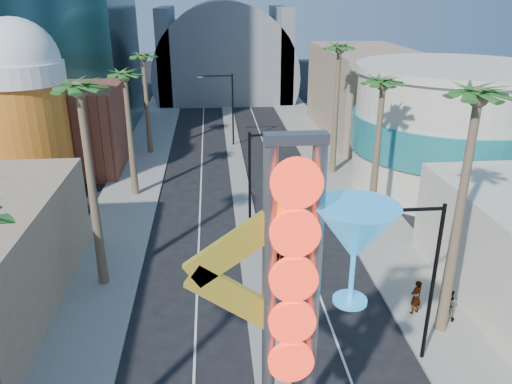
# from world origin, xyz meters

# --- Properties ---
(sidewalk_west) EXTENTS (5.00, 100.00, 0.15)m
(sidewalk_west) POSITION_xyz_m (-9.50, 35.00, 0.07)
(sidewalk_west) COLOR gray
(sidewalk_west) RESTS_ON ground
(sidewalk_east) EXTENTS (5.00, 100.00, 0.15)m
(sidewalk_east) POSITION_xyz_m (9.50, 35.00, 0.07)
(sidewalk_east) COLOR gray
(sidewalk_east) RESTS_ON ground
(median) EXTENTS (1.60, 84.00, 0.15)m
(median) POSITION_xyz_m (0.00, 38.00, 0.07)
(median) COLOR gray
(median) RESTS_ON ground
(brick_filler_west) EXTENTS (10.00, 10.00, 8.00)m
(brick_filler_west) POSITION_xyz_m (-16.00, 38.00, 4.00)
(brick_filler_west) COLOR brown
(brick_filler_west) RESTS_ON ground
(filler_east) EXTENTS (10.00, 20.00, 10.00)m
(filler_east) POSITION_xyz_m (16.00, 48.00, 5.00)
(filler_east) COLOR #957A60
(filler_east) RESTS_ON ground
(beer_mug) EXTENTS (7.00, 7.00, 14.50)m
(beer_mug) POSITION_xyz_m (-17.00, 30.00, 7.84)
(beer_mug) COLOR #C34A1A
(beer_mug) RESTS_ON ground
(turquoise_building) EXTENTS (16.60, 16.60, 10.60)m
(turquoise_building) POSITION_xyz_m (18.00, 30.00, 5.25)
(turquoise_building) COLOR beige
(turquoise_building) RESTS_ON ground
(canopy) EXTENTS (22.00, 16.00, 22.00)m
(canopy) POSITION_xyz_m (0.00, 72.00, 4.31)
(canopy) COLOR slate
(canopy) RESTS_ON ground
(neon_sign) EXTENTS (6.53, 2.60, 12.55)m
(neon_sign) POSITION_xyz_m (0.82, 2.96, 7.31)
(neon_sign) COLOR gray
(neon_sign) RESTS_ON ground
(streetlight_0) EXTENTS (3.79, 0.25, 8.00)m
(streetlight_0) POSITION_xyz_m (0.55, 20.00, 4.88)
(streetlight_0) COLOR black
(streetlight_0) RESTS_ON ground
(streetlight_1) EXTENTS (3.79, 0.25, 8.00)m
(streetlight_1) POSITION_xyz_m (-0.55, 44.00, 4.88)
(streetlight_1) COLOR black
(streetlight_1) RESTS_ON ground
(streetlight_2) EXTENTS (3.45, 0.25, 8.00)m
(streetlight_2) POSITION_xyz_m (6.72, 8.00, 4.83)
(streetlight_2) COLOR black
(streetlight_2) RESTS_ON ground
(palm_1) EXTENTS (2.40, 2.40, 12.70)m
(palm_1) POSITION_xyz_m (-9.00, 16.00, 10.82)
(palm_1) COLOR brown
(palm_1) RESTS_ON ground
(palm_2) EXTENTS (2.40, 2.40, 11.20)m
(palm_2) POSITION_xyz_m (-9.00, 30.00, 9.48)
(palm_2) COLOR brown
(palm_2) RESTS_ON ground
(palm_3) EXTENTS (2.40, 2.40, 11.20)m
(palm_3) POSITION_xyz_m (-9.00, 42.00, 9.48)
(palm_3) COLOR brown
(palm_3) RESTS_ON ground
(palm_5) EXTENTS (2.40, 2.40, 13.20)m
(palm_5) POSITION_xyz_m (9.00, 10.00, 11.27)
(palm_5) COLOR brown
(palm_5) RESTS_ON ground
(palm_6) EXTENTS (2.40, 2.40, 11.70)m
(palm_6) POSITION_xyz_m (9.00, 22.00, 9.93)
(palm_6) COLOR brown
(palm_6) RESTS_ON ground
(palm_7) EXTENTS (2.40, 2.40, 12.70)m
(palm_7) POSITION_xyz_m (9.00, 34.00, 10.82)
(palm_7) COLOR brown
(palm_7) RESTS_ON ground
(red_pickup) EXTENTS (2.39, 4.84, 1.32)m
(red_pickup) POSITION_xyz_m (2.19, 16.53, 0.66)
(red_pickup) COLOR #AC250D
(red_pickup) RESTS_ON ground
(pedestrian_a) EXTENTS (0.84, 0.70, 1.97)m
(pedestrian_a) POSITION_xyz_m (8.15, 11.39, 1.13)
(pedestrian_a) COLOR gray
(pedestrian_a) RESTS_ON sidewalk_east
(pedestrian_b) EXTENTS (1.05, 0.95, 1.77)m
(pedestrian_b) POSITION_xyz_m (9.62, 10.72, 1.03)
(pedestrian_b) COLOR gray
(pedestrian_b) RESTS_ON sidewalk_east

